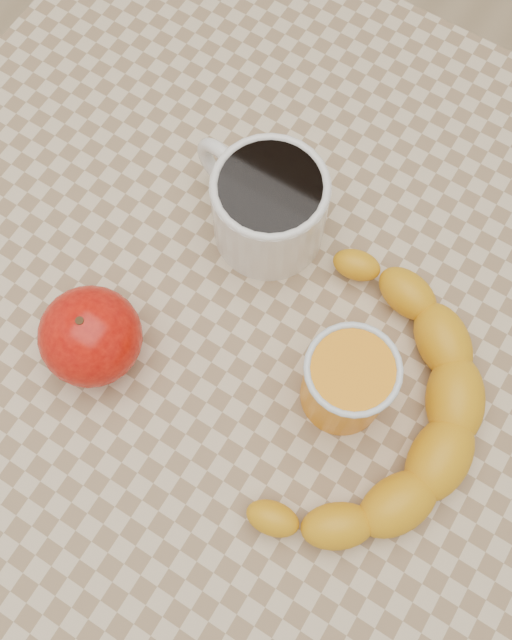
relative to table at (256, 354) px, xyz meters
The scene contains 6 objects.
ground 0.66m from the table, ahead, with size 3.00×3.00×0.00m, color tan.
table is the anchor object (origin of this frame).
coffee_mug 0.17m from the table, 116.22° to the left, with size 0.15×0.12×0.09m.
orange_juice_glass 0.16m from the table, ahead, with size 0.08×0.08×0.09m.
apple 0.19m from the table, 139.21° to the right, with size 0.09×0.09×0.08m.
banana 0.17m from the table, ahead, with size 0.23×0.32×0.05m, color gold, non-canonical shape.
Camera 1 is at (0.11, -0.18, 1.36)m, focal length 40.00 mm.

